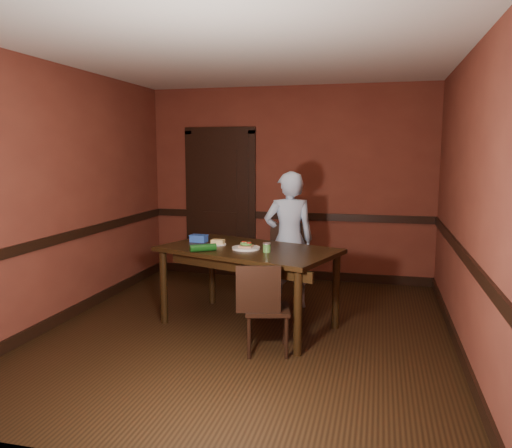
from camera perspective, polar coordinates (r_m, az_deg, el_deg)
The scene contains 22 objects.
floor at distance 5.16m, azimuth -0.96°, elevation -12.18°, with size 4.00×4.50×0.01m, color black.
ceiling at distance 4.91m, azimuth -1.04°, elevation 18.80°, with size 4.00×4.50×0.01m, color beige.
wall_back at distance 7.04m, azimuth 3.75°, elevation 4.57°, with size 4.00×0.02×2.70m, color maroon.
wall_front at distance 2.76m, azimuth -13.17°, elevation -1.36°, with size 4.00×0.02×2.70m, color maroon.
wall_left at distance 5.70m, azimuth -20.83°, elevation 3.19°, with size 0.02×4.50×2.70m, color maroon.
wall_right at distance 4.75m, azimuth 23.03°, elevation 2.16°, with size 0.02×4.50×2.70m, color maroon.
dado_back at distance 7.07m, azimuth 3.69°, elevation 0.93°, with size 4.00×0.03×0.10m, color black.
dado_left at distance 5.75m, azimuth -20.48°, elevation -1.28°, with size 0.03×4.50×0.10m, color black.
dado_right at distance 4.81m, azimuth 22.55°, elevation -3.17°, with size 0.03×4.50×0.10m, color black.
baseboard_back at distance 7.23m, azimuth 3.63°, elevation -5.69°, with size 4.00×0.03×0.12m, color black.
baseboard_left at distance 5.94m, azimuth -20.06°, elevation -9.30°, with size 0.03×4.50×0.12m, color black.
baseboard_right at distance 5.04m, azimuth 22.01°, elevation -12.59°, with size 0.03×4.50×0.12m, color black.
door at distance 7.28m, azimuth -4.10°, elevation 2.65°, with size 1.05×0.07×2.20m.
dining_table at distance 5.21m, azimuth -0.87°, elevation -7.21°, with size 1.76×0.99×0.82m, color black.
chair_far at distance 5.72m, azimuth 2.85°, elevation -5.00°, with size 0.46×0.46×0.98m, color black, non-canonical shape.
chair_near at distance 4.54m, azimuth 1.31°, elevation -9.48°, with size 0.39×0.39×0.83m, color black, non-canonical shape.
person at distance 5.77m, azimuth 3.78°, elevation -1.83°, with size 0.58×0.38×1.58m, color #A3BFD8.
sandwich_plate at distance 5.06m, azimuth -1.14°, elevation -2.64°, with size 0.29×0.29×0.07m.
sauce_jar at distance 4.89m, azimuth 1.23°, elevation -2.70°, with size 0.08×0.08×0.09m.
cheese_saucer at distance 5.30m, azimuth -4.38°, elevation -2.14°, with size 0.18×0.18×0.06m.
food_tub at distance 5.49m, azimuth -6.55°, elevation -1.63°, with size 0.19×0.14×0.08m.
wrapped_veg at distance 4.96m, azimuth -6.08°, elevation -2.71°, with size 0.07×0.07×0.26m, color #0E380F.
Camera 1 is at (1.25, -4.67, 1.80)m, focal length 35.00 mm.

